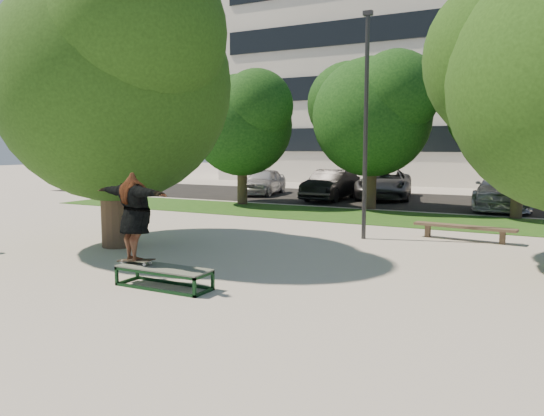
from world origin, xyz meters
The scene contains 16 objects.
ground centered at (0.00, 0.00, 0.00)m, with size 120.00×120.00×0.00m, color #ADA59F.
grass_strip centered at (1.00, 9.50, 0.01)m, with size 30.00×4.00×0.02m, color #144212.
asphalt_strip centered at (0.00, 16.00, 0.01)m, with size 40.00×8.00×0.01m, color black.
tree_left centered at (-4.29, 1.09, 4.42)m, with size 6.96×5.95×7.12m.
bg_tree_left centered at (-6.57, 11.07, 3.73)m, with size 5.28×4.51×5.77m.
bg_tree_mid centered at (-1.08, 12.08, 4.02)m, with size 5.76×4.92×6.24m.
bg_tree_right centered at (4.43, 11.57, 3.49)m, with size 5.04×4.31×5.43m.
lamppost centered at (1.00, 5.00, 3.15)m, with size 0.25×0.15×6.11m.
office_building centered at (-2.00, 31.98, 8.00)m, with size 30.00×14.12×16.00m.
grind_box centered at (-0.60, -1.63, 0.19)m, with size 1.80×0.60×0.38m.
skater_rig centered at (-1.25, -1.63, 1.26)m, with size 2.07×0.95×1.70m.
bench centered at (3.50, 6.00, 0.35)m, with size 2.72×0.67×0.41m.
car_silver_a centered at (-7.94, 15.55, 0.70)m, with size 1.64×4.09×1.39m, color silver.
car_dark centered at (-3.72, 14.55, 0.72)m, with size 1.52×4.37×1.44m, color black.
car_grey centered at (-1.66, 16.47, 0.74)m, with size 2.46×5.35×1.49m, color #5E5E64.
car_silver_b centered at (3.90, 14.54, 0.78)m, with size 2.19×5.38×1.56m, color #AFB0B4.
Camera 1 is at (5.49, -9.02, 2.55)m, focal length 35.00 mm.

